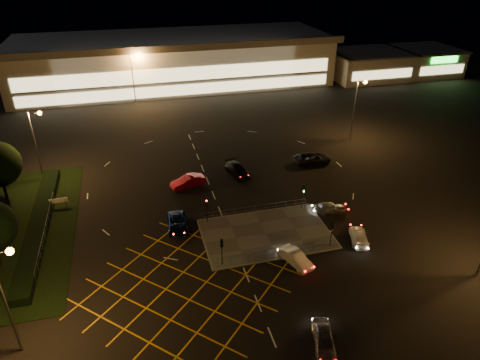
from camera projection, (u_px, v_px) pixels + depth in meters
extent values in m
plane|color=black|center=(244.00, 227.00, 49.75)|extent=(180.00, 180.00, 0.00)
cube|color=#4C4944|center=(266.00, 234.00, 48.48)|extent=(14.00, 9.00, 0.12)
cube|color=black|center=(39.00, 224.00, 49.42)|extent=(2.00, 26.00, 1.00)
cube|color=beige|center=(174.00, 61.00, 99.83)|extent=(70.00, 25.00, 10.00)
cube|color=slate|center=(173.00, 38.00, 97.32)|extent=(72.00, 26.50, 0.60)
cube|color=#FFEAA5|center=(182.00, 75.00, 89.21)|extent=(66.00, 0.20, 3.00)
cube|color=#FFEAA5|center=(183.00, 90.00, 90.75)|extent=(66.00, 0.20, 2.20)
cube|color=beige|center=(367.00, 65.00, 104.36)|extent=(18.00, 14.00, 6.00)
cube|color=slate|center=(369.00, 52.00, 102.84)|extent=(18.80, 14.80, 0.40)
cube|color=#FFEAA5|center=(383.00, 74.00, 98.58)|extent=(15.30, 0.20, 2.00)
cube|color=beige|center=(424.00, 61.00, 107.95)|extent=(14.00, 14.00, 6.00)
cube|color=slate|center=(427.00, 49.00, 106.43)|extent=(14.80, 14.80, 0.40)
cube|color=#FFEAA5|center=(442.00, 70.00, 102.17)|extent=(11.90, 0.20, 2.00)
cube|color=#19E533|center=(445.00, 60.00, 100.93)|extent=(7.00, 0.30, 1.40)
cylinder|color=slate|center=(6.00, 304.00, 32.24)|extent=(0.20, 0.20, 10.00)
sphere|color=orange|center=(10.00, 251.00, 30.26)|extent=(0.56, 0.56, 0.56)
cylinder|color=slate|center=(36.00, 148.00, 57.19)|extent=(0.20, 0.20, 10.00)
cylinder|color=slate|center=(34.00, 113.00, 55.03)|extent=(1.40, 0.12, 0.12)
sphere|color=orange|center=(39.00, 113.00, 55.21)|extent=(0.56, 0.56, 0.56)
cylinder|color=slate|center=(354.00, 111.00, 69.66)|extent=(0.20, 0.20, 10.00)
cylinder|color=slate|center=(362.00, 82.00, 67.50)|extent=(1.40, 0.12, 0.12)
sphere|color=orange|center=(366.00, 82.00, 67.69)|extent=(0.56, 0.56, 0.56)
cylinder|color=slate|center=(133.00, 80.00, 85.73)|extent=(0.20, 0.20, 10.00)
cylinder|color=slate|center=(134.00, 56.00, 83.58)|extent=(1.40, 0.12, 0.12)
sphere|color=orange|center=(138.00, 56.00, 83.76)|extent=(0.56, 0.56, 0.56)
cylinder|color=slate|center=(314.00, 65.00, 96.41)|extent=(0.20, 0.20, 10.00)
cylinder|color=slate|center=(319.00, 43.00, 94.25)|extent=(1.40, 0.12, 0.12)
sphere|color=orange|center=(321.00, 43.00, 94.43)|extent=(0.56, 0.56, 0.56)
cylinder|color=black|center=(222.00, 253.00, 42.99)|extent=(0.10, 0.10, 3.00)
cube|color=black|center=(222.00, 243.00, 42.41)|extent=(0.28, 0.18, 0.90)
sphere|color=#19FF33|center=(221.00, 242.00, 42.52)|extent=(0.16, 0.16, 0.16)
cylinder|color=black|center=(331.00, 235.00, 45.69)|extent=(0.10, 0.10, 3.00)
cube|color=black|center=(332.00, 225.00, 45.11)|extent=(0.28, 0.18, 0.90)
sphere|color=#19FF33|center=(332.00, 225.00, 45.22)|extent=(0.16, 0.16, 0.16)
cylinder|color=black|center=(207.00, 211.00, 49.76)|extent=(0.10, 0.10, 3.00)
cube|color=black|center=(206.00, 202.00, 49.19)|extent=(0.28, 0.18, 0.90)
sphere|color=#FF0C0C|center=(207.00, 203.00, 49.07)|extent=(0.16, 0.16, 0.16)
cylinder|color=black|center=(303.00, 197.00, 52.46)|extent=(0.10, 0.10, 3.00)
cube|color=black|center=(304.00, 189.00, 51.88)|extent=(0.28, 0.18, 0.90)
sphere|color=#19FF33|center=(304.00, 189.00, 51.77)|extent=(0.16, 0.16, 0.16)
cylinder|color=black|center=(5.00, 189.00, 54.62)|extent=(0.36, 0.36, 2.88)
imported|color=#ABACB2|center=(324.00, 339.00, 34.74)|extent=(2.70, 4.43, 1.41)
imported|color=beige|center=(296.00, 258.00, 43.74)|extent=(2.74, 4.38, 1.36)
imported|color=#0C1B49|center=(178.00, 223.00, 49.24)|extent=(2.55, 5.00, 1.35)
imported|color=black|center=(237.00, 170.00, 60.74)|extent=(3.15, 5.45, 1.49)
imported|color=#B2B5BA|center=(330.00, 207.00, 52.22)|extent=(4.07, 2.26, 1.31)
imported|color=maroon|center=(188.00, 181.00, 57.70)|extent=(5.03, 2.91, 1.57)
imported|color=black|center=(313.00, 158.00, 64.00)|extent=(5.76, 2.84, 1.57)
imported|color=white|center=(359.00, 236.00, 47.09)|extent=(3.04, 4.59, 1.23)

